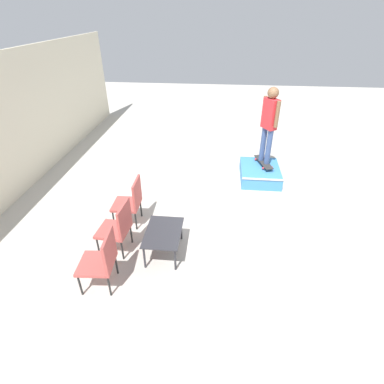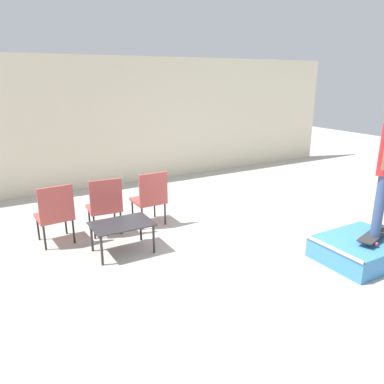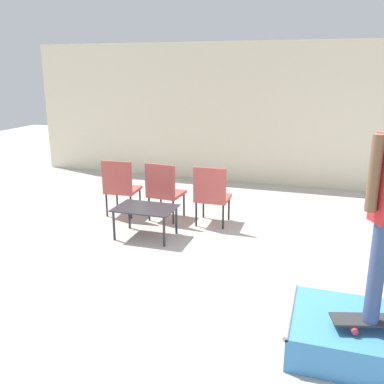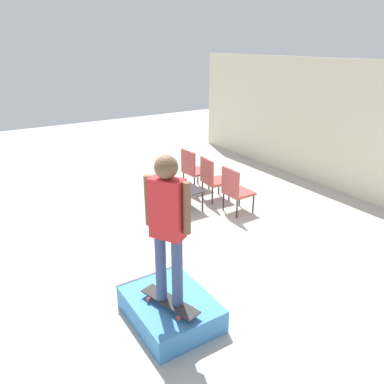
% 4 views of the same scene
% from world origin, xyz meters
% --- Properties ---
extents(ground_plane, '(24.00, 24.00, 0.00)m').
position_xyz_m(ground_plane, '(0.00, 0.00, 0.00)').
color(ground_plane, '#B7B2A8').
extents(house_wall_back, '(12.00, 0.06, 3.00)m').
position_xyz_m(house_wall_back, '(0.00, 4.88, 1.50)').
color(house_wall_back, beige).
rests_on(house_wall_back, ground_plane).
extents(skate_ramp_box, '(1.24, 0.95, 0.34)m').
position_xyz_m(skate_ramp_box, '(1.15, -0.73, 0.16)').
color(skate_ramp_box, '#3D84C6').
rests_on(skate_ramp_box, ground_plane).
extents(skateboard_on_ramp, '(0.86, 0.42, 0.07)m').
position_xyz_m(skateboard_on_ramp, '(1.30, -0.82, 0.40)').
color(skateboard_on_ramp, '#2D2D2D').
rests_on(skateboard_on_ramp, skate_ramp_box).
extents(coffee_table, '(0.89, 0.61, 0.47)m').
position_xyz_m(coffee_table, '(-1.76, 1.21, 0.41)').
color(coffee_table, '#2D2D33').
rests_on(coffee_table, ground_plane).
extents(patio_chair_left, '(0.56, 0.56, 0.98)m').
position_xyz_m(patio_chair_left, '(-2.55, 1.99, 0.54)').
color(patio_chair_left, black).
rests_on(patio_chair_left, ground_plane).
extents(patio_chair_center, '(0.56, 0.56, 0.98)m').
position_xyz_m(patio_chair_center, '(-1.76, 1.99, 0.54)').
color(patio_chair_center, black).
rests_on(patio_chair_center, ground_plane).
extents(patio_chair_right, '(0.53, 0.53, 0.98)m').
position_xyz_m(patio_chair_right, '(-0.95, 1.99, 0.54)').
color(patio_chair_right, black).
rests_on(patio_chair_right, ground_plane).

